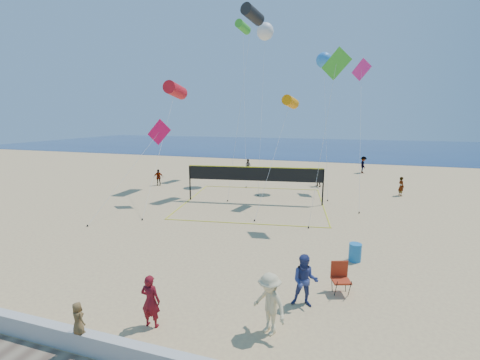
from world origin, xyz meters
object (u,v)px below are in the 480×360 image
(woman, at_px, (151,301))
(volleyball_net, at_px, (254,178))
(camp_chair, at_px, (340,275))
(trash_barrel, at_px, (355,252))

(woman, distance_m, volleyball_net, 14.81)
(woman, height_order, camp_chair, woman)
(trash_barrel, bearing_deg, volleyball_net, 129.53)
(camp_chair, relative_size, trash_barrel, 1.58)
(camp_chair, bearing_deg, trash_barrel, 59.31)
(volleyball_net, bearing_deg, woman, -95.36)
(camp_chair, height_order, volleyball_net, volleyball_net)
(camp_chair, xyz_separation_m, volleyball_net, (-6.14, 11.05, 1.21))
(woman, bearing_deg, trash_barrel, -136.25)
(camp_chair, distance_m, trash_barrel, 2.93)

